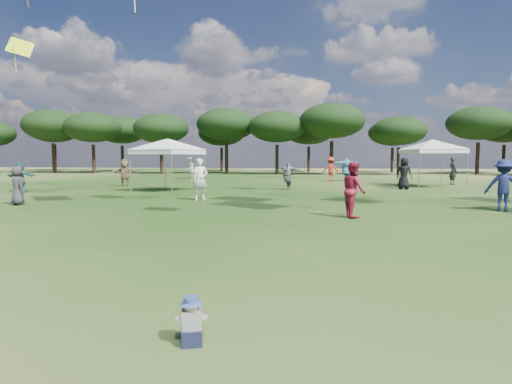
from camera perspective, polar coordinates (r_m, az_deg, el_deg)
tree_line at (r=49.49m, az=8.89°, el=8.74°), size 108.78×17.63×7.77m
tent_left at (r=23.88m, az=-11.69°, el=6.68°), size 5.62×5.62×3.17m
tent_right at (r=28.81m, az=22.48°, el=6.23°), size 6.09×6.09×3.25m
toddler at (r=4.52m, az=-8.60°, el=-16.83°), size 0.36×0.39×0.49m
festival_crowd at (r=25.69m, az=5.83°, el=2.44°), size 29.48×21.80×1.90m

